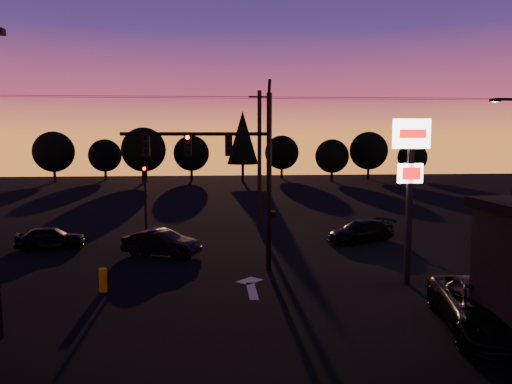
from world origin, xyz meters
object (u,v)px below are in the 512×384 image
traffic_signal_mast (233,163)px  car_right (361,231)px  secondary_signal (145,192)px  pylon_sign (410,166)px  car_left (50,237)px  suv_parked (486,308)px  car_mid (161,243)px  bollard (103,280)px

traffic_signal_mast → car_right: traffic_signal_mast is taller
secondary_signal → car_right: (12.55, -1.68, -2.25)m
secondary_signal → pylon_sign: size_ratio=0.64×
car_left → suv_parked: size_ratio=0.65×
car_right → suv_parked: (-0.09, -13.53, 0.16)m
secondary_signal → suv_parked: (12.46, -15.21, -2.09)m
traffic_signal_mast → car_mid: bearing=137.0°
car_mid → pylon_sign: bearing=-95.9°
traffic_signal_mast → bollard: 7.36m
pylon_sign → suv_parked: pylon_sign is taller
pylon_sign → suv_parked: (0.46, -5.22, -4.15)m
car_left → suv_parked: bearing=-135.3°
secondary_signal → suv_parked: size_ratio=0.79×
bollard → car_mid: size_ratio=0.23×
car_left → car_right: car_right is taller
traffic_signal_mast → suv_parked: 11.58m
pylon_sign → car_right: 9.37m
secondary_signal → pylon_sign: bearing=-39.8°
car_left → suv_parked: (17.33, -13.19, 0.16)m
pylon_sign → bollard: size_ratio=7.28×
secondary_signal → suv_parked: 19.77m
secondary_signal → bollard: 10.33m
pylon_sign → car_right: (0.55, 8.31, -4.30)m
pylon_sign → suv_parked: bearing=-85.0°
bollard → car_left: size_ratio=0.26×
traffic_signal_mast → car_right: size_ratio=2.03×
pylon_sign → bollard: bearing=-179.7°
secondary_signal → bollard: secondary_signal is taller
pylon_sign → secondary_signal: bearing=140.2°
bollard → suv_parked: (12.82, -5.16, 0.30)m
traffic_signal_mast → car_mid: traffic_signal_mast is taller
car_left → car_mid: size_ratio=0.90×
traffic_signal_mast → secondary_signal: bearing=123.2°
secondary_signal → traffic_signal_mast: bearing=-56.8°
traffic_signal_mast → secondary_signal: traffic_signal_mast is taller
car_mid → car_right: size_ratio=0.94×
pylon_sign → car_left: bearing=154.7°
traffic_signal_mast → car_left: 12.01m
traffic_signal_mast → secondary_signal: 9.19m
bollard → secondary_signal: bearing=88.0°
secondary_signal → car_left: bearing=-157.5°
pylon_sign → bollard: 13.13m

